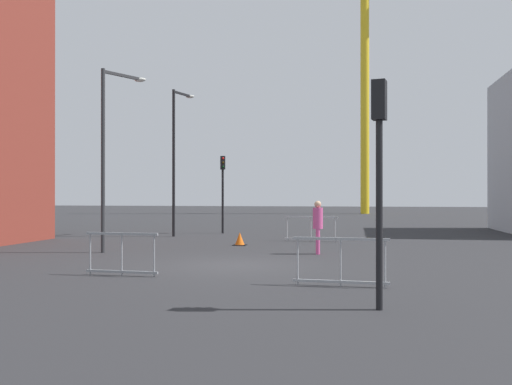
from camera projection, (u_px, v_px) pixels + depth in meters
ground at (234, 265)px, 16.28m from camera, size 160.00×160.00×0.00m
construction_crane at (363, 62)px, 59.51m from camera, size 14.25×3.67×24.98m
streetlamp_tall at (176, 150)px, 27.65m from camera, size 0.70×1.58×7.11m
streetlamp_short at (109, 142)px, 20.07m from camera, size 1.06×1.71×6.44m
traffic_light_verge at (379, 156)px, 10.03m from camera, size 0.29×0.39×4.05m
traffic_light_far at (223, 181)px, 29.66m from camera, size 0.32×0.39×4.04m
pedestrian_walking at (318, 223)px, 19.38m from camera, size 0.34×0.34×1.82m
safety_barrier_right_run at (341, 261)px, 12.57m from camera, size 2.13×0.19×1.08m
safety_barrier_left_run at (311, 228)px, 24.61m from camera, size 2.33×0.37×1.08m
safety_barrier_rear at (122, 253)px, 14.21m from camera, size 1.93×0.17×1.08m
traffic_cone_orange at (240, 239)px, 22.66m from camera, size 0.52×0.52×0.52m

